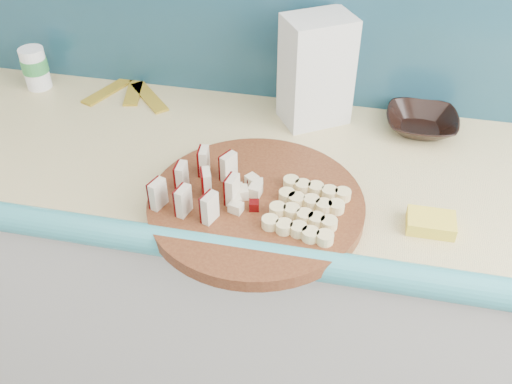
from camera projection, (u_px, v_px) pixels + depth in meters
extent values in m
cube|color=beige|center=(267.00, 295.00, 1.59)|extent=(2.20, 0.60, 0.88)
cube|color=#E5C986|center=(270.00, 165.00, 1.30)|extent=(2.20, 0.60, 0.03)
cube|color=teal|center=(240.00, 259.00, 1.07)|extent=(2.20, 0.06, 0.03)
cube|color=teal|center=(295.00, 4.00, 1.35)|extent=(2.20, 0.02, 0.50)
cylinder|color=#471E0F|center=(256.00, 205.00, 1.15)|extent=(0.50, 0.50, 0.03)
cube|color=beige|center=(158.00, 194.00, 1.11)|extent=(0.02, 0.04, 0.06)
cube|color=#420405|center=(154.00, 193.00, 1.11)|extent=(0.01, 0.04, 0.06)
cube|color=beige|center=(182.00, 177.00, 1.15)|extent=(0.02, 0.04, 0.06)
cube|color=#420405|center=(178.00, 176.00, 1.15)|extent=(0.01, 0.04, 0.06)
cube|color=beige|center=(204.00, 161.00, 1.19)|extent=(0.02, 0.04, 0.06)
cube|color=#420405|center=(200.00, 160.00, 1.19)|extent=(0.01, 0.04, 0.06)
cube|color=beige|center=(184.00, 201.00, 1.09)|extent=(0.02, 0.04, 0.06)
cube|color=#420405|center=(179.00, 200.00, 1.10)|extent=(0.01, 0.04, 0.06)
cube|color=beige|center=(207.00, 183.00, 1.13)|extent=(0.02, 0.04, 0.06)
cube|color=#420405|center=(203.00, 182.00, 1.14)|extent=(0.01, 0.04, 0.06)
cube|color=beige|center=(229.00, 167.00, 1.18)|extent=(0.02, 0.04, 0.06)
cube|color=#420405|center=(225.00, 166.00, 1.18)|extent=(0.01, 0.04, 0.06)
cube|color=beige|center=(210.00, 208.00, 1.08)|extent=(0.02, 0.04, 0.06)
cube|color=#420405|center=(205.00, 207.00, 1.08)|extent=(0.01, 0.04, 0.06)
cube|color=beige|center=(233.00, 190.00, 1.12)|extent=(0.02, 0.04, 0.06)
cube|color=#420405|center=(228.00, 189.00, 1.12)|extent=(0.01, 0.04, 0.06)
cube|color=beige|center=(248.00, 194.00, 1.14)|extent=(0.02, 0.02, 0.02)
cube|color=beige|center=(253.00, 192.00, 1.14)|extent=(0.02, 0.02, 0.02)
cube|color=#420405|center=(255.00, 188.00, 1.15)|extent=(0.02, 0.02, 0.02)
cube|color=beige|center=(247.00, 189.00, 1.15)|extent=(0.02, 0.02, 0.02)
cube|color=beige|center=(244.00, 186.00, 1.16)|extent=(0.02, 0.02, 0.02)
cube|color=beige|center=(238.00, 185.00, 1.16)|extent=(0.02, 0.02, 0.02)
cube|color=beige|center=(238.00, 190.00, 1.15)|extent=(0.02, 0.02, 0.02)
cube|color=beige|center=(233.00, 192.00, 1.14)|extent=(0.02, 0.02, 0.02)
cube|color=#420405|center=(229.00, 196.00, 1.13)|extent=(0.02, 0.02, 0.02)
cube|color=beige|center=(239.00, 196.00, 1.13)|extent=(0.02, 0.02, 0.02)
cube|color=beige|center=(241.00, 200.00, 1.12)|extent=(0.02, 0.02, 0.02)
cube|color=beige|center=(245.00, 195.00, 1.14)|extent=(0.02, 0.02, 0.02)
cube|color=beige|center=(250.00, 197.00, 1.13)|extent=(0.02, 0.02, 0.02)
cylinder|color=beige|center=(270.00, 224.00, 1.07)|extent=(0.03, 0.03, 0.02)
cylinder|color=beige|center=(283.00, 227.00, 1.07)|extent=(0.03, 0.03, 0.02)
cylinder|color=beige|center=(297.00, 231.00, 1.06)|extent=(0.03, 0.03, 0.02)
cylinder|color=beige|center=(310.00, 234.00, 1.05)|extent=(0.03, 0.03, 0.02)
cylinder|color=beige|center=(324.00, 238.00, 1.04)|extent=(0.03, 0.03, 0.02)
cylinder|color=beige|center=(278.00, 209.00, 1.10)|extent=(0.03, 0.03, 0.02)
cylinder|color=beige|center=(291.00, 213.00, 1.10)|extent=(0.03, 0.03, 0.02)
cylinder|color=beige|center=(304.00, 216.00, 1.09)|extent=(0.03, 0.03, 0.02)
cylinder|color=beige|center=(317.00, 219.00, 1.08)|extent=(0.03, 0.03, 0.02)
cylinder|color=beige|center=(330.00, 223.00, 1.08)|extent=(0.03, 0.03, 0.02)
cylinder|color=beige|center=(285.00, 196.00, 1.14)|extent=(0.03, 0.03, 0.02)
cylinder|color=beige|center=(298.00, 199.00, 1.13)|extent=(0.03, 0.03, 0.02)
cylinder|color=beige|center=(311.00, 202.00, 1.12)|extent=(0.03, 0.03, 0.02)
cylinder|color=beige|center=(323.00, 205.00, 1.11)|extent=(0.03, 0.03, 0.02)
cylinder|color=beige|center=(336.00, 209.00, 1.11)|extent=(0.03, 0.03, 0.02)
cylinder|color=beige|center=(292.00, 183.00, 1.17)|extent=(0.03, 0.03, 0.02)
cylinder|color=beige|center=(305.00, 186.00, 1.16)|extent=(0.03, 0.03, 0.02)
cylinder|color=beige|center=(317.00, 189.00, 1.15)|extent=(0.03, 0.03, 0.02)
cylinder|color=beige|center=(329.00, 192.00, 1.15)|extent=(0.03, 0.03, 0.02)
cylinder|color=beige|center=(342.00, 195.00, 1.14)|extent=(0.03, 0.03, 0.02)
imported|color=black|center=(421.00, 123.00, 1.37)|extent=(0.18, 0.18, 0.04)
cube|color=silver|center=(316.00, 71.00, 1.34)|extent=(0.19, 0.18, 0.26)
cylinder|color=white|center=(35.00, 68.00, 1.51)|extent=(0.06, 0.06, 0.11)
cylinder|color=#338E45|center=(34.00, 65.00, 1.51)|extent=(0.07, 0.07, 0.04)
cube|color=#FFE643|center=(431.00, 223.00, 1.11)|extent=(0.09, 0.06, 0.03)
cube|color=gold|center=(109.00, 90.00, 1.53)|extent=(0.10, 0.17, 0.01)
cube|color=gold|center=(135.00, 89.00, 1.53)|extent=(0.08, 0.17, 0.01)
cube|color=gold|center=(149.00, 97.00, 1.50)|extent=(0.14, 0.15, 0.01)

